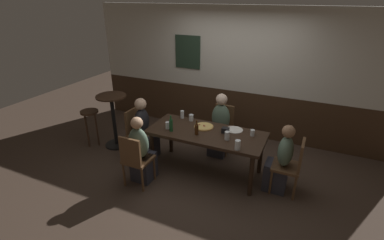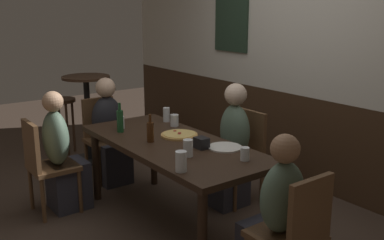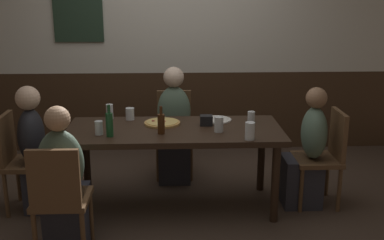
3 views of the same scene
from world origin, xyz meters
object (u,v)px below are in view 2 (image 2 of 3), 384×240
beer_bottle_green (120,120)px  person_head_west (110,138)px  plate_white_large (225,147)px  beer_glass_tall (188,149)px  dining_table (172,151)px  pint_glass_amber (245,154)px  person_head_east (275,227)px  chair_mid_far (243,151)px  side_bar_table (88,112)px  pint_glass_pale (181,162)px  pizza (179,135)px  chair_head_west (103,134)px  tumbler_water (175,121)px  person_left_near (63,161)px  bar_stool (62,111)px  beer_bottle_brown (150,131)px  chair_head_east (295,231)px  highball_clear (166,115)px  condiment_caddy (202,143)px  tumbler_short (121,123)px  chair_left_near (45,162)px  person_mid_far (231,154)px

beer_bottle_green → person_head_west: bearing=162.6°
plate_white_large → beer_glass_tall: bearing=-91.9°
dining_table → pint_glass_amber: (0.71, 0.17, 0.13)m
person_head_east → chair_mid_far: bearing=145.5°
person_head_east → side_bar_table: (-3.15, 0.09, 0.16)m
pint_glass_pale → pint_glass_amber: bearing=79.7°
person_head_east → pizza: person_head_east is taller
chair_mid_far → plate_white_large: size_ratio=3.19×
chair_head_west → tumbler_water: chair_head_west is taller
person_left_near → side_bar_table: size_ratio=1.07×
person_left_near → bar_stool: 1.69m
beer_bottle_brown → plate_white_large: size_ratio=0.87×
tumbler_water → chair_mid_far: bearing=51.6°
person_head_west → pizza: size_ratio=3.47×
pizza → bar_stool: pizza is taller
beer_glass_tall → chair_head_east: bearing=6.5°
beer_bottle_brown → chair_mid_far: bearing=83.6°
person_head_east → tumbler_water: (-1.61, 0.30, 0.33)m
pint_glass_pale → beer_bottle_brown: bearing=165.2°
highball_clear → condiment_caddy: highball_clear is taller
dining_table → chair_head_east: 1.37m
chair_head_east → chair_mid_far: bearing=148.8°
pint_glass_amber → beer_bottle_green: beer_bottle_green is taller
pint_glass_pale → beer_bottle_brown: beer_bottle_brown is taller
beer_glass_tall → pint_glass_amber: 0.43m
dining_table → person_head_east: size_ratio=1.72×
person_head_west → pint_glass_pale: size_ratio=7.75×
person_head_east → tumbler_short: 1.86m
dining_table → person_head_east: person_head_east is taller
chair_left_near → plate_white_large: size_ratio=3.19×
highball_clear → side_bar_table: 1.39m
condiment_caddy → bar_stool: 2.71m
plate_white_large → side_bar_table: size_ratio=0.26×
person_left_near → pizza: person_left_near is taller
beer_bottle_green → condiment_caddy: bearing=20.1°
dining_table → plate_white_large: (0.39, 0.25, 0.09)m
person_head_west → plate_white_large: person_head_west is taller
chair_head_east → plate_white_large: chair_head_east is taller
tumbler_short → bar_stool: tumbler_short is taller
chair_mid_far → dining_table: bearing=-90.0°
tumbler_short → pizza: bearing=29.8°
pizza → person_left_near: bearing=-131.8°
tumbler_water → tumbler_short: bearing=-115.8°
dining_table → beer_glass_tall: 0.42m
beer_glass_tall → plate_white_large: size_ratio=0.48×
person_left_near → person_mid_far: 1.56m
person_mid_far → person_head_west: 1.37m
side_bar_table → pint_glass_pale: bearing=-9.4°
beer_glass_tall → chair_mid_far: bearing=112.2°
chair_head_west → pint_glass_amber: bearing=4.8°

